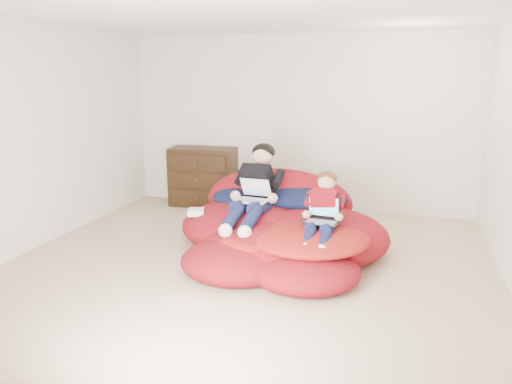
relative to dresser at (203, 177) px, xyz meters
name	(u,v)px	position (x,y,z in m)	size (l,w,h in m)	color
room_shell	(246,247)	(1.38, -2.24, -0.22)	(5.10, 5.10, 2.77)	#C7B08E
dresser	(203,177)	(0.00, 0.00, 0.00)	(1.00, 0.58, 0.88)	black
beanbag_pile	(280,229)	(1.59, -1.66, -0.18)	(2.40, 2.39, 0.90)	maroon
cream_pillow	(259,180)	(1.13, -0.86, 0.18)	(0.42, 0.27, 0.27)	white
older_boy	(255,186)	(1.30, -1.62, 0.28)	(0.41, 1.26, 0.82)	black
younger_boy	(323,209)	(2.12, -2.00, 0.18)	(0.30, 0.90, 0.65)	#A10E18
laptop_white	(253,195)	(1.30, -1.71, 0.20)	(0.36, 0.39, 0.23)	white
laptop_black	(322,215)	(2.12, -2.03, 0.12)	(0.37, 0.32, 0.26)	black
power_adapter	(196,212)	(0.65, -1.82, -0.02)	(0.18, 0.18, 0.07)	white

